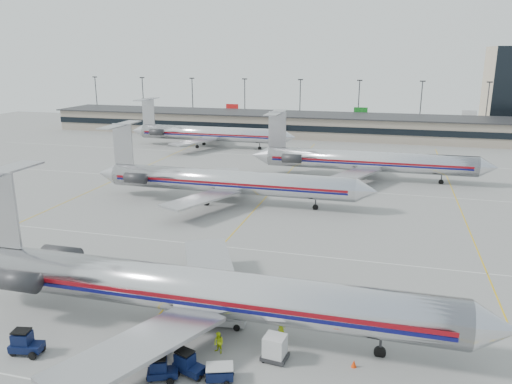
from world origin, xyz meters
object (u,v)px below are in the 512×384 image
(jet_foreground, at_px, (191,289))
(belt_loader, at_px, (223,318))
(tug_center, at_px, (161,370))
(jet_second_row, at_px, (223,181))
(uld_container, at_px, (275,348))

(jet_foreground, distance_m, belt_loader, 4.04)
(tug_center, height_order, belt_loader, belt_loader)
(belt_loader, bearing_deg, tug_center, -109.87)
(jet_foreground, bearing_deg, belt_loader, 27.32)
(belt_loader, bearing_deg, jet_second_row, 101.91)
(jet_second_row, bearing_deg, jet_foreground, -75.26)
(jet_foreground, height_order, uld_container, jet_foreground)
(tug_center, xyz_separation_m, belt_loader, (1.91, 8.27, -0.12))
(belt_loader, bearing_deg, uld_container, -41.78)
(jet_second_row, height_order, belt_loader, jet_second_row)
(tug_center, relative_size, uld_container, 1.16)
(tug_center, bearing_deg, jet_second_row, 80.63)
(jet_second_row, xyz_separation_m, uld_container, (17.41, -39.06, -2.45))
(jet_second_row, distance_m, uld_container, 42.84)
(jet_foreground, distance_m, uld_container, 8.64)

